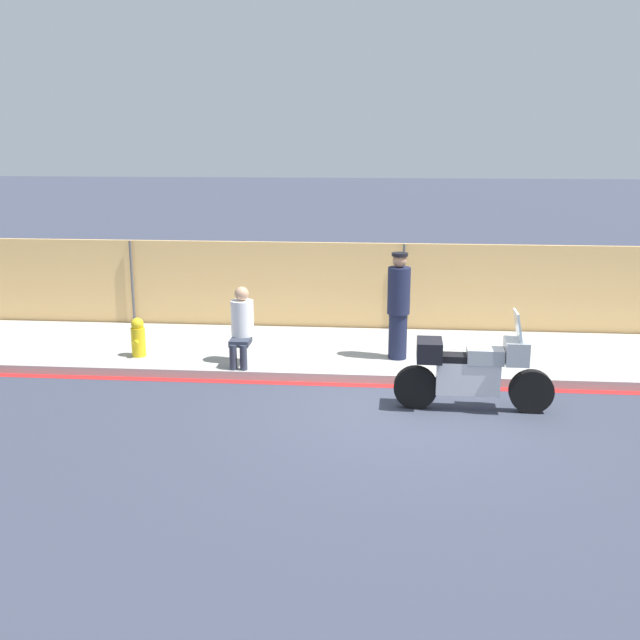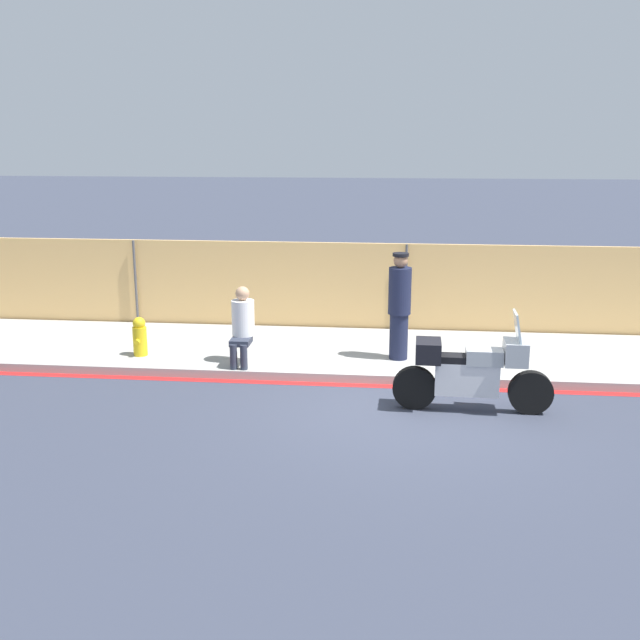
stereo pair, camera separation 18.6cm
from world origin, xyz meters
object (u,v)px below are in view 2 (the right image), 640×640
officer_standing (399,305)px  fire_hydrant (140,337)px  person_seated_on_curb (242,322)px  motorcycle (471,371)px

officer_standing → fire_hydrant: size_ratio=2.68×
officer_standing → person_seated_on_curb: size_ratio=1.41×
officer_standing → fire_hydrant: (-4.49, -0.27, -0.61)m
motorcycle → officer_standing: size_ratio=1.25×
motorcycle → officer_standing: (-1.04, 2.04, 0.48)m
officer_standing → fire_hydrant: officer_standing is taller
officer_standing → person_seated_on_curb: officer_standing is taller
motorcycle → officer_standing: 2.34m
person_seated_on_curb → fire_hydrant: bearing=172.1°
motorcycle → fire_hydrant: bearing=163.6°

